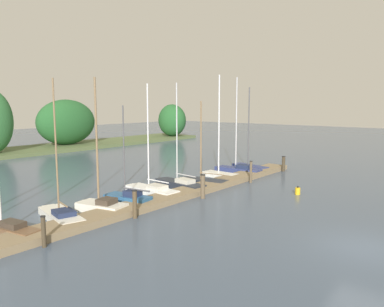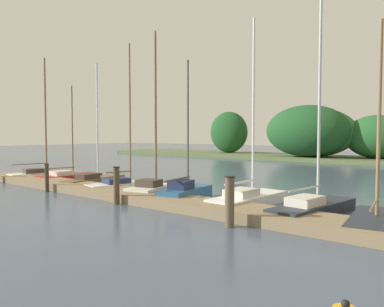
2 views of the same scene
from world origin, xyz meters
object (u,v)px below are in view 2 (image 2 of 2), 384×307
at_px(sailboat_1, 70,176).
at_px(sailboat_2, 96,179).
at_px(sailboat_6, 250,197).
at_px(sailboat_8, 376,218).
at_px(sailboat_7, 315,206).
at_px(mooring_piling_3, 230,201).
at_px(sailboat_4, 154,186).
at_px(sailboat_3, 127,184).
at_px(sailboat_0, 44,172).
at_px(sailboat_5, 186,192).
at_px(mooring_piling_1, 47,178).
at_px(mooring_piling_2, 117,185).

bearing_deg(sailboat_1, sailboat_2, -89.66).
height_order(sailboat_6, sailboat_8, sailboat_6).
relative_size(sailboat_7, mooring_piling_3, 4.79).
height_order(sailboat_4, sailboat_8, sailboat_4).
xyz_separation_m(sailboat_2, sailboat_3, (2.73, -0.17, -0.02)).
xyz_separation_m(sailboat_0, sailboat_3, (7.47, 0.15, -0.08)).
relative_size(sailboat_6, sailboat_8, 1.18).
xyz_separation_m(sailboat_5, mooring_piling_1, (-6.56, -2.40, 0.30)).
distance_m(sailboat_7, mooring_piling_1, 12.12).
relative_size(sailboat_0, sailboat_7, 1.01).
bearing_deg(sailboat_5, sailboat_6, -85.69).
bearing_deg(sailboat_4, mooring_piling_3, -127.25).
height_order(sailboat_0, mooring_piling_1, sailboat_0).
relative_size(sailboat_1, mooring_piling_2, 3.77).
height_order(sailboat_6, mooring_piling_1, sailboat_6).
height_order(sailboat_7, mooring_piling_2, sailboat_7).
distance_m(sailboat_8, mooring_piling_2, 9.08).
relative_size(sailboat_1, mooring_piling_3, 3.67).
distance_m(sailboat_0, sailboat_3, 7.48).
bearing_deg(sailboat_1, mooring_piling_3, -100.39).
relative_size(sailboat_7, mooring_piling_1, 5.46).
bearing_deg(sailboat_8, mooring_piling_2, 96.42).
relative_size(sailboat_0, sailboat_6, 1.03).
relative_size(sailboat_3, mooring_piling_3, 4.70).
xyz_separation_m(sailboat_5, sailboat_7, (5.20, 0.49, -0.02)).
distance_m(sailboat_5, sailboat_8, 7.21).
bearing_deg(sailboat_5, sailboat_1, 75.86).
bearing_deg(mooring_piling_1, mooring_piling_2, 0.43).
height_order(sailboat_2, sailboat_7, sailboat_7).
relative_size(sailboat_5, mooring_piling_2, 3.92).
bearing_deg(sailboat_7, sailboat_4, 100.35).
distance_m(sailboat_0, sailboat_2, 4.75).
height_order(mooring_piling_1, mooring_piling_2, mooring_piling_2).
bearing_deg(sailboat_1, mooring_piling_2, -107.62).
bearing_deg(sailboat_6, mooring_piling_3, -157.17).
bearing_deg(sailboat_2, sailboat_7, -100.61).
height_order(sailboat_1, sailboat_6, sailboat_6).
xyz_separation_m(sailboat_5, mooring_piling_2, (-1.54, -2.36, 0.37)).
distance_m(sailboat_7, sailboat_8, 2.07).
relative_size(sailboat_4, mooring_piling_2, 4.93).
height_order(sailboat_0, sailboat_1, sailboat_0).
xyz_separation_m(sailboat_1, mooring_piling_1, (2.87, -3.09, 0.40)).
bearing_deg(mooring_piling_3, sailboat_5, 146.10).
xyz_separation_m(sailboat_6, sailboat_7, (2.59, -0.17, 0.01)).
xyz_separation_m(sailboat_2, sailboat_7, (12.02, -0.06, 0.01)).
xyz_separation_m(sailboat_0, sailboat_6, (14.18, 0.43, -0.06)).
xyz_separation_m(sailboat_0, mooring_piling_3, (15.44, -2.84, 0.37)).
distance_m(sailboat_7, mooring_piling_2, 7.33).
bearing_deg(sailboat_6, sailboat_8, -96.27).
distance_m(sailboat_1, mooring_piling_3, 13.71).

